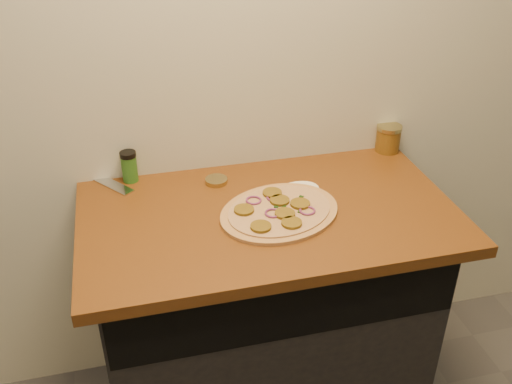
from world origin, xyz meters
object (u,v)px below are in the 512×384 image
object	(u,v)px
chefs_knife	(93,174)
salsa_jar	(388,138)
pizza	(279,211)
spice_shaker	(129,166)

from	to	relation	value
chefs_knife	salsa_jar	world-z (taller)	salsa_jar
pizza	chefs_knife	world-z (taller)	pizza
salsa_jar	chefs_knife	bearing A→B (deg)	176.58
chefs_knife	salsa_jar	size ratio (longest dim) A/B	2.76
spice_shaker	chefs_knife	bearing A→B (deg)	153.10
pizza	chefs_knife	bearing A→B (deg)	145.41
chefs_knife	spice_shaker	world-z (taller)	spice_shaker
pizza	salsa_jar	size ratio (longest dim) A/B	4.91
salsa_jar	pizza	bearing A→B (deg)	-147.81
spice_shaker	pizza	bearing A→B (deg)	-36.61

